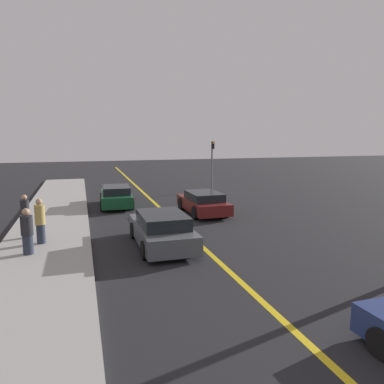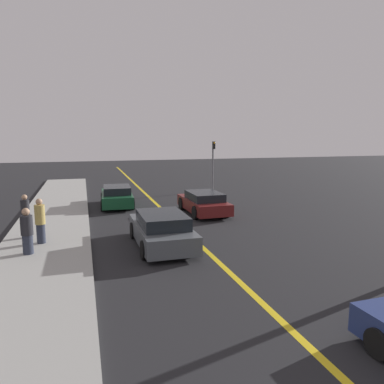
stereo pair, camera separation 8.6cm
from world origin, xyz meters
TOP-DOWN VIEW (x-y plane):
  - road_center_line at (0.00, 18.00)m, footprint 0.20×60.00m
  - sidewalk_left at (-5.73, 17.48)m, footprint 3.32×34.95m
  - car_ahead_center at (-1.45, 12.43)m, footprint 2.01×4.46m
  - car_far_distant at (1.93, 17.66)m, footprint 1.97×4.21m
  - car_parked_left_lot at (-2.38, 21.00)m, footprint 2.02×4.07m
  - pedestrian_near_curb at (-6.18, 12.43)m, footprint 0.41×0.41m
  - pedestrian_mid_group at (-5.88, 13.70)m, footprint 0.38×0.38m
  - pedestrian_far_standing at (-6.51, 14.67)m, footprint 0.33×0.33m
  - traffic_light at (5.11, 25.16)m, footprint 0.18×0.40m

SIDE VIEW (x-z plane):
  - road_center_line at x=0.00m, z-range 0.00..0.01m
  - sidewalk_left at x=-5.73m, z-range 0.00..0.13m
  - car_far_distant at x=1.93m, z-range 0.00..1.19m
  - car_parked_left_lot at x=-2.38m, z-range -0.01..1.22m
  - car_ahead_center at x=-1.45m, z-range -0.02..1.29m
  - pedestrian_near_curb at x=-6.18m, z-range 0.12..1.74m
  - pedestrian_mid_group at x=-5.88m, z-range 0.13..1.85m
  - pedestrian_far_standing at x=-6.51m, z-range 0.14..1.89m
  - traffic_light at x=5.11m, z-range 0.44..4.15m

